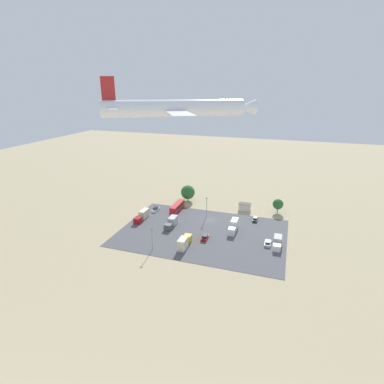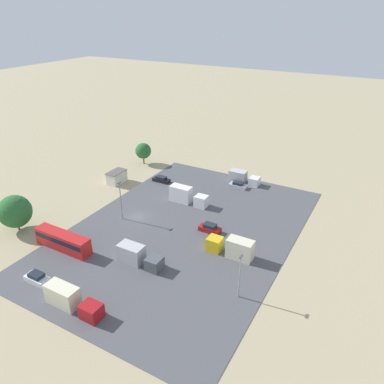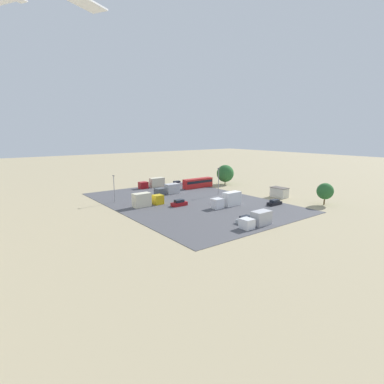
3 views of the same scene
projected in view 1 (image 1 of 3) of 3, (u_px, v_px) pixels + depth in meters
ground_plane at (210, 220)px, 116.96m from camera, size 400.00×400.00×0.00m
parking_lot_surface at (202, 232)px, 107.12m from camera, size 58.16×39.88×0.08m
shed_building at (245, 207)px, 126.20m from camera, size 5.08×3.03×2.94m
bus at (177, 207)px, 125.17m from camera, size 2.49×11.40×3.21m
parked_car_0 at (268, 243)px, 98.62m from camera, size 1.93×4.26×1.41m
parked_car_1 at (255, 219)px, 116.42m from camera, size 1.73×4.39×1.43m
parked_car_2 at (205, 237)px, 102.10m from camera, size 1.85×4.26×1.65m
parked_car_3 at (156, 209)px, 125.30m from camera, size 1.92×4.07×1.57m
parked_truck_0 at (142, 215)px, 117.46m from camera, size 2.37×9.44×3.19m
parked_truck_1 at (234, 226)px, 108.20m from camera, size 2.32×8.82×3.60m
parked_truck_2 at (184, 242)px, 97.08m from camera, size 2.42×8.32×3.57m
parked_truck_3 at (277, 242)px, 97.63m from camera, size 2.49×7.53×2.90m
parked_truck_4 at (172, 222)px, 111.74m from camera, size 2.56×8.11×3.07m
tree_near_shed at (278, 204)px, 122.87m from camera, size 4.31×4.31×5.86m
tree_apron_mid at (188, 192)px, 135.60m from camera, size 6.33×6.33×7.21m
light_pole_lot_centre at (152, 238)px, 94.47m from camera, size 0.90×0.28×7.47m
light_pole_lot_edge at (207, 207)px, 118.03m from camera, size 0.90×0.28×8.24m
airplane at (180, 108)px, 62.36m from camera, size 30.36×25.27×7.92m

